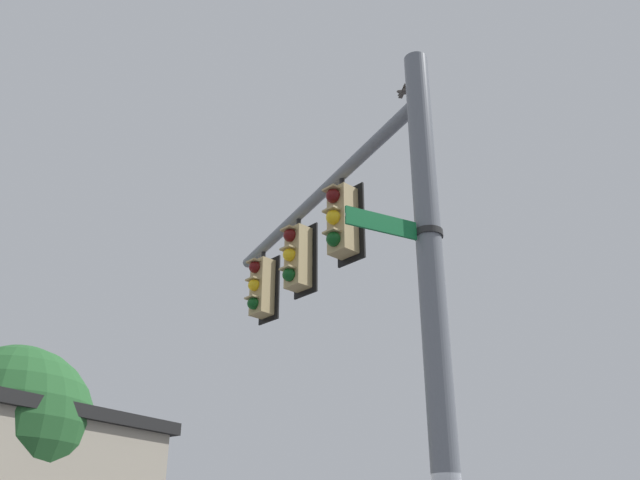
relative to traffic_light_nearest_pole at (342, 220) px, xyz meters
The scene contains 8 objects.
signal_pole 3.13m from the traffic_light_nearest_pole, 164.56° to the left, with size 0.30×0.30×7.73m, color slate.
mast_arm 1.21m from the traffic_light_nearest_pole, 17.27° to the right, with size 0.19×0.19×5.88m, color slate.
traffic_light_nearest_pole is the anchor object (origin of this frame).
traffic_light_mid_inner 1.51m from the traffic_light_nearest_pole, 16.00° to the right, with size 0.54×0.49×1.31m.
traffic_light_mid_outer 3.02m from the traffic_light_nearest_pole, 16.00° to the right, with size 0.54×0.49×1.31m.
street_name_sign 2.31m from the traffic_light_nearest_pole, 157.31° to the left, with size 0.49×1.24×0.22m.
bird_flying 3.96m from the traffic_light_nearest_pole, 82.30° to the right, with size 0.38×0.27×0.11m.
tree_by_storefront 10.30m from the traffic_light_nearest_pole, ahead, with size 3.65×3.65×6.39m.
Camera 1 is at (-4.49, 5.94, 1.65)m, focal length 39.31 mm.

